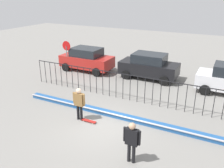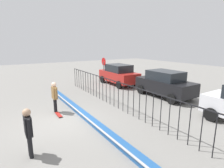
# 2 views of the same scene
# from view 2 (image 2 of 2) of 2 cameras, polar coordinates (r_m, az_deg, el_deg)

# --- Properties ---
(ground_plane) EXTENTS (60.00, 60.00, 0.00)m
(ground_plane) POSITION_cam_2_polar(r_m,az_deg,el_deg) (9.37, -15.73, -11.48)
(ground_plane) COLOR gray
(bowl_coping_ledge) EXTENTS (11.00, 0.40, 0.27)m
(bowl_coping_ledge) POSITION_cam_2_polar(r_m,az_deg,el_deg) (9.67, -9.14, -9.59)
(bowl_coping_ledge) COLOR #235699
(bowl_coping_ledge) RESTS_ON ground
(perimeter_fence) EXTENTS (14.04, 0.04, 1.63)m
(perimeter_fence) POSITION_cam_2_polar(r_m,az_deg,el_deg) (10.41, 2.07, -2.62)
(perimeter_fence) COLOR black
(perimeter_fence) RESTS_ON ground
(skateboarder) EXTENTS (0.71, 0.26, 1.75)m
(skateboarder) POSITION_cam_2_polar(r_m,az_deg,el_deg) (10.30, -17.94, -3.24)
(skateboarder) COLOR black
(skateboarder) RESTS_ON ground
(skateboard) EXTENTS (0.80, 0.20, 0.07)m
(skateboard) POSITION_cam_2_polar(r_m,az_deg,el_deg) (10.11, -16.76, -9.36)
(skateboard) COLOR #A51E19
(skateboard) RESTS_ON ground
(camera_operator) EXTENTS (0.70, 0.26, 1.73)m
(camera_operator) POSITION_cam_2_polar(r_m,az_deg,el_deg) (6.64, -25.27, -12.76)
(camera_operator) COLOR black
(camera_operator) RESTS_ON ground
(parked_car_red) EXTENTS (4.30, 2.12, 1.90)m
(parked_car_red) POSITION_cam_2_polar(r_m,az_deg,el_deg) (16.93, 2.14, 3.13)
(parked_car_red) COLOR #B2231E
(parked_car_red) RESTS_ON ground
(parked_car_black) EXTENTS (4.30, 2.12, 1.90)m
(parked_car_black) POSITION_cam_2_polar(r_m,az_deg,el_deg) (13.44, 16.55, 0.14)
(parked_car_black) COLOR black
(parked_car_black) RESTS_ON ground
(stop_sign) EXTENTS (0.76, 0.07, 2.50)m
(stop_sign) POSITION_cam_2_polar(r_m,az_deg,el_deg) (17.45, -2.71, 5.55)
(stop_sign) COLOR slate
(stop_sign) RESTS_ON ground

